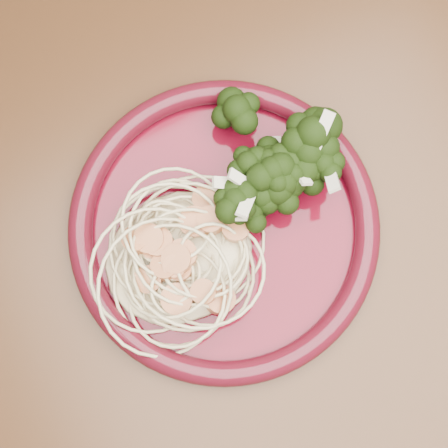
% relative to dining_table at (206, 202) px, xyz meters
% --- Properties ---
extents(dining_table, '(1.20, 0.80, 0.75)m').
position_rel_dining_table_xyz_m(dining_table, '(0.00, 0.00, 0.00)').
color(dining_table, '#472814').
rests_on(dining_table, ground).
extents(dinner_plate, '(0.28, 0.28, 0.02)m').
position_rel_dining_table_xyz_m(dinner_plate, '(-0.01, -0.05, 0.11)').
color(dinner_plate, '#4F0613').
rests_on(dinner_plate, dining_table).
extents(spaghetti_pile, '(0.13, 0.12, 0.03)m').
position_rel_dining_table_xyz_m(spaghetti_pile, '(-0.05, -0.06, 0.12)').
color(spaghetti_pile, beige).
rests_on(spaghetti_pile, dinner_plate).
extents(scallop_cluster, '(0.13, 0.13, 0.04)m').
position_rel_dining_table_xyz_m(scallop_cluster, '(-0.05, -0.06, 0.15)').
color(scallop_cluster, '#CA7D49').
rests_on(scallop_cluster, spaghetti_pile).
extents(broccoli_pile, '(0.11, 0.16, 0.05)m').
position_rel_dining_table_xyz_m(broccoli_pile, '(0.05, -0.04, 0.13)').
color(broccoli_pile, black).
rests_on(broccoli_pile, dinner_plate).
extents(onion_garnish, '(0.08, 0.10, 0.05)m').
position_rel_dining_table_xyz_m(onion_garnish, '(0.05, -0.04, 0.16)').
color(onion_garnish, beige).
rests_on(onion_garnish, broccoli_pile).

